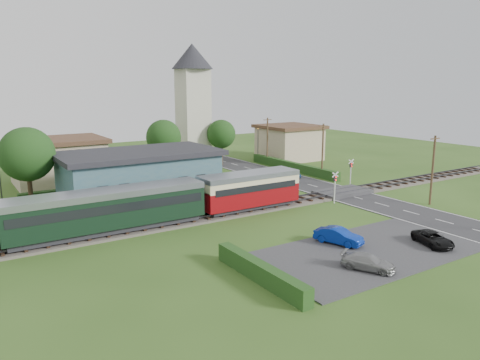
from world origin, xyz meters
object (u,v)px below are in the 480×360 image
car_park_blue (338,236)px  car_park_dark (433,239)px  church_tower (193,96)px  car_on_road (289,174)px  pedestrian_near (215,194)px  house_west (59,161)px  crossing_signal_far (351,169)px  equipment_hut (74,209)px  car_park_silver (368,262)px  crossing_signal_near (335,183)px  station_building (140,176)px  house_east (289,142)px  train (67,215)px  pedestrian_far (103,213)px

car_park_blue → car_park_dark: 7.08m
car_park_dark → church_tower: bearing=106.2°
car_on_road → pedestrian_near: (-15.01, -7.16, 0.80)m
house_west → crossing_signal_far: (28.60, -20.61, -0.65)m
equipment_hut → pedestrian_near: size_ratio=1.39×
car_park_silver → equipment_hut: bearing=97.3°
car_park_silver → church_tower: bearing=49.9°
car_park_dark → car_park_blue: bearing=162.9°
crossing_signal_near → station_building: bearing=145.2°
car_on_road → pedestrian_near: size_ratio=1.65×
house_east → pedestrian_near: size_ratio=4.80×
train → car_park_blue: bearing=-34.3°
car_park_blue → car_park_silver: size_ratio=1.05×
house_west → car_park_silver: size_ratio=3.06×
equipment_hut → car_park_dark: equipment_hut is taller
equipment_hut → house_east: (38.00, 18.80, 1.05)m
train → crossing_signal_far: (32.88, 2.39, -0.04)m
train → church_tower: 36.47m
house_west → car_on_road: bearing=-27.6°
car_on_road → church_tower: bearing=41.2°
car_park_dark → pedestrian_far: pedestrian_far is taller
car_on_road → pedestrian_near: pedestrian_near is taller
church_tower → house_east: church_tower is taller
car_on_road → pedestrian_near: bearing=138.6°
car_park_silver → pedestrian_near: 19.08m
equipment_hut → car_park_silver: equipment_hut is taller
train → car_park_silver: size_ratio=12.23×
station_building → car_park_dark: (13.64, -24.77, -2.11)m
car_park_dark → pedestrian_far: 26.71m
crossing_signal_far → car_park_silver: size_ratio=0.93×
station_building → church_tower: church_tower is taller
equipment_hut → church_tower: bearing=44.7°
car_park_dark → pedestrian_near: (-8.37, 18.41, 0.78)m
station_building → pedestrian_near: station_building is taller
crossing_signal_near → car_park_dark: (-2.76, -13.37, -1.56)m
car_on_road → car_park_dark: car_park_dark is taller
church_tower → pedestrian_far: (-20.79, -23.47, -9.00)m
car_park_blue → pedestrian_far: (-13.64, 14.23, 0.54)m
crossing_signal_near → train: bearing=174.6°
car_park_blue → pedestrian_near: bearing=80.1°
train → church_tower: (24.28, 26.00, 8.05)m
car_park_silver → car_park_dark: bearing=-23.3°
church_tower → crossing_signal_far: church_tower is taller
station_building → car_park_silver: (5.91, -25.41, -2.10)m
train → house_west: house_west is taller
crossing_signal_far → train: bearing=-175.8°
pedestrian_far → crossing_signal_near: bearing=-120.7°
equipment_hut → station_building: bearing=35.9°
car_park_blue → car_park_dark: (5.78, -4.08, -0.11)m
house_west → pedestrian_far: house_west is taller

